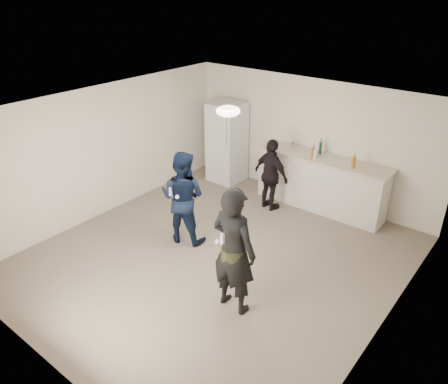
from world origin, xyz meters
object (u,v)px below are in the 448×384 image
Objects in this scene: fridge at (227,142)px; man at (183,197)px; counter at (320,184)px; woman at (234,251)px; spectator at (271,175)px; shaker at (293,145)px.

fridge is 1.08× the size of man.
woman reaches higher than counter.
man is (-1.31, -2.57, 0.31)m from counter.
counter is 1.78× the size of spectator.
spectator is at bearing -66.21° from woman.
spectator is (-0.76, -0.65, 0.21)m from counter.
woman is at bearing -71.79° from shaker.
man is (1.01, -2.50, -0.07)m from fridge.
counter is 3.49m from woman.
shaker is 0.09× the size of woman.
man is 1.14× the size of spectator.
woman reaches higher than fridge.
man is at bearing -117.04° from counter.
man reaches higher than spectator.
counter is 0.95m from shaker.
spectator is at bearing -95.63° from shaker.
fridge is at bearing -178.27° from counter.
man is 2.01m from spectator.
spectator is (1.56, -0.58, -0.17)m from fridge.
fridge reaches higher than man.
man is (-0.62, -2.61, -0.34)m from shaker.
fridge is 1.68m from spectator.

